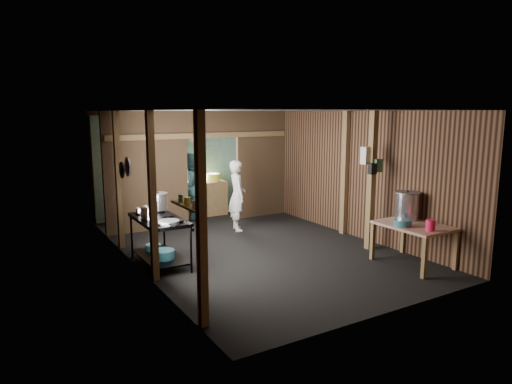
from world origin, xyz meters
TOP-DOWN VIEW (x-y plane):
  - floor at (0.00, 0.00)m, footprint 4.50×7.00m
  - ceiling at (0.00, 0.00)m, footprint 4.50×7.00m
  - wall_back at (0.00, 3.50)m, footprint 4.50×0.00m
  - wall_front at (0.00, -3.50)m, footprint 4.50×0.00m
  - wall_left at (-2.25, 0.00)m, footprint 0.00×7.00m
  - wall_right at (2.25, 0.00)m, footprint 0.00×7.00m
  - partition_left at (-1.32, 2.20)m, footprint 1.85×0.10m
  - partition_right at (1.57, 2.20)m, footprint 1.35×0.10m
  - partition_header at (0.25, 2.20)m, footprint 1.30×0.10m
  - turquoise_panel at (0.00, 3.44)m, footprint 4.40×0.06m
  - back_counter at (0.30, 2.95)m, footprint 1.20×0.50m
  - wall_clock at (0.25, 3.40)m, footprint 0.20×0.03m
  - post_left_a at (-2.18, -2.60)m, footprint 0.10×0.12m
  - post_left_b at (-2.18, -0.80)m, footprint 0.10×0.12m
  - post_left_c at (-2.18, 1.20)m, footprint 0.10×0.12m
  - post_right at (2.18, -0.20)m, footprint 0.10×0.12m
  - post_free at (1.85, -1.30)m, footprint 0.12×0.12m
  - cross_beam at (0.00, 2.15)m, footprint 4.40×0.12m
  - pan_lid_big at (-2.21, 0.40)m, footprint 0.03×0.34m
  - pan_lid_small at (-2.21, 0.80)m, footprint 0.03×0.30m
  - wall_shelf at (-2.15, -2.10)m, footprint 0.14×0.80m
  - jar_white at (-2.15, -2.35)m, footprint 0.07×0.07m
  - jar_yellow at (-2.15, -2.10)m, footprint 0.08×0.08m
  - jar_green at (-2.15, -1.88)m, footprint 0.06×0.06m
  - bag_white at (1.80, -1.22)m, footprint 0.22×0.15m
  - bag_green at (1.92, -1.36)m, footprint 0.16×0.12m
  - bag_black at (1.78, -1.38)m, footprint 0.14×0.10m
  - gas_range at (-1.88, -0.17)m, footprint 0.72×1.39m
  - prep_table at (1.83, -2.35)m, footprint 0.87×1.19m
  - stove_pot_large at (-1.71, 0.35)m, footprint 0.36×0.36m
  - stove_pot_med at (-2.05, -0.15)m, footprint 0.35×0.35m
  - stove_saucepan at (-2.05, 0.33)m, footprint 0.16×0.16m
  - frying_pan at (-1.88, -0.65)m, footprint 0.42×0.60m
  - blue_tub_front at (-1.88, -0.34)m, footprint 0.36×0.36m
  - blue_tub_back at (-1.88, 0.21)m, footprint 0.27×0.27m
  - stock_pot at (2.03, -2.01)m, footprint 0.51×0.51m
  - wash_basin at (1.58, -2.32)m, footprint 0.35×0.35m
  - pink_bucket at (1.71, -2.77)m, footprint 0.18×0.18m
  - knife at (1.79, -2.86)m, footprint 0.29×0.15m
  - yellow_tub at (0.62, 2.95)m, footprint 0.34×0.34m
  - cook at (0.37, 1.22)m, footprint 0.49×0.64m
  - worker_back at (-0.11, 2.71)m, footprint 0.92×0.79m

SIDE VIEW (x-z plane):
  - floor at x=0.00m, z-range 0.00..0.00m
  - blue_tub_back at x=-1.88m, z-range 0.16..0.27m
  - blue_tub_front at x=-1.88m, z-range 0.16..0.31m
  - prep_table at x=1.83m, z-range 0.00..0.70m
  - gas_range at x=-1.88m, z-range 0.00..0.82m
  - back_counter at x=0.30m, z-range 0.00..0.85m
  - knife at x=1.79m, z-range 0.71..0.71m
  - wash_basin at x=1.58m, z-range 0.70..0.81m
  - cook at x=0.37m, z-range 0.00..1.55m
  - pink_bucket at x=1.71m, z-range 0.70..0.88m
  - worker_back at x=-0.11m, z-range 0.00..1.62m
  - frying_pan at x=-1.88m, z-range 0.81..0.89m
  - stove_saucepan at x=-2.05m, z-range 0.82..0.92m
  - stove_pot_med at x=-2.05m, z-range 0.80..1.03m
  - stock_pot at x=2.03m, z-range 0.68..1.19m
  - yellow_tub at x=0.62m, z-range 0.85..1.04m
  - stove_pot_large at x=-1.71m, z-range 0.80..1.15m
  - turquoise_panel at x=0.00m, z-range 0.00..2.50m
  - wall_back at x=0.00m, z-range 0.00..2.60m
  - wall_front at x=0.00m, z-range 0.00..2.60m
  - wall_left at x=-2.25m, z-range 0.00..2.60m
  - wall_right at x=2.25m, z-range 0.00..2.60m
  - partition_left at x=-1.32m, z-range 0.00..2.60m
  - partition_right at x=1.57m, z-range 0.00..2.60m
  - post_left_a at x=-2.18m, z-range 0.00..2.60m
  - post_left_b at x=-2.18m, z-range 0.00..2.60m
  - post_left_c at x=-2.18m, z-range 0.00..2.60m
  - post_right at x=2.18m, z-range 0.00..2.60m
  - post_free at x=1.85m, z-range 0.00..2.60m
  - wall_shelf at x=-2.15m, z-range 1.39..1.41m
  - jar_white at x=-2.15m, z-range 1.42..1.52m
  - jar_yellow at x=-2.15m, z-range 1.42..1.52m
  - jar_green at x=-2.15m, z-range 1.42..1.52m
  - pan_lid_small at x=-2.21m, z-range 1.40..1.70m
  - bag_black at x=1.78m, z-range 1.45..1.65m
  - bag_green at x=1.92m, z-range 1.48..1.72m
  - pan_lid_big at x=-2.21m, z-range 1.48..1.82m
  - bag_white at x=1.80m, z-range 1.62..1.94m
  - wall_clock at x=0.25m, z-range 1.80..2.00m
  - cross_beam at x=0.00m, z-range 1.99..2.11m
  - partition_header at x=0.25m, z-range 2.00..2.60m
  - ceiling at x=0.00m, z-range 2.60..2.60m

